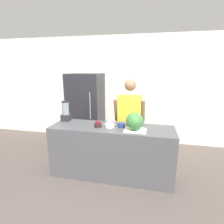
% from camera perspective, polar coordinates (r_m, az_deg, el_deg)
% --- Properties ---
extents(ground_plane, '(14.00, 14.00, 0.00)m').
position_cam_1_polar(ground_plane, '(3.08, -1.43, -22.56)').
color(ground_plane, '#564C47').
extents(wall_back, '(8.00, 0.06, 2.60)m').
position_cam_1_polar(wall_back, '(4.41, 4.46, 7.09)').
color(wall_back, white).
rests_on(wall_back, ground_plane).
extents(counter_island, '(2.06, 0.61, 0.89)m').
position_cam_1_polar(counter_island, '(3.10, -0.12, -12.67)').
color(counter_island, '#4C4C51').
rests_on(counter_island, ground_plane).
extents(refrigerator, '(0.77, 0.74, 1.72)m').
position_cam_1_polar(refrigerator, '(4.32, -8.40, 0.88)').
color(refrigerator, '#232328').
rests_on(refrigerator, ground_plane).
extents(person, '(0.58, 0.26, 1.64)m').
position_cam_1_polar(person, '(3.41, 5.69, -3.07)').
color(person, gray).
rests_on(person, ground_plane).
extents(cutting_board, '(0.34, 0.26, 0.01)m').
position_cam_1_polar(cutting_board, '(2.78, 7.58, -5.91)').
color(cutting_board, white).
rests_on(cutting_board, counter_island).
extents(watermelon, '(0.27, 0.27, 0.27)m').
position_cam_1_polar(watermelon, '(2.73, 7.42, -3.07)').
color(watermelon, '#3D7F3D').
rests_on(watermelon, cutting_board).
extents(bowl_cherries, '(0.12, 0.12, 0.11)m').
position_cam_1_polar(bowl_cherries, '(2.92, -4.60, -4.05)').
color(bowl_cherries, '#2D231E').
rests_on(bowl_cherries, counter_island).
extents(bowl_cream, '(0.16, 0.16, 0.10)m').
position_cam_1_polar(bowl_cream, '(2.90, -0.76, -4.24)').
color(bowl_cream, beige).
rests_on(bowl_cream, counter_island).
extents(bowl_small_blue, '(0.11, 0.11, 0.07)m').
position_cam_1_polar(bowl_small_blue, '(2.91, 3.07, -4.28)').
color(bowl_small_blue, navy).
rests_on(bowl_small_blue, counter_island).
extents(blender, '(0.15, 0.15, 0.37)m').
position_cam_1_polar(blender, '(3.34, -14.88, 0.07)').
color(blender, '#28282D').
rests_on(blender, counter_island).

